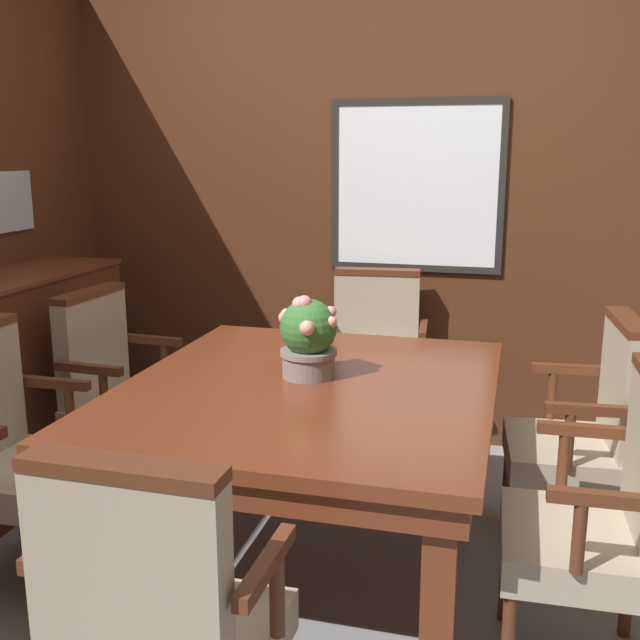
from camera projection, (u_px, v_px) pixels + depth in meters
name	position (u px, v px, depth m)	size (l,w,h in m)	color
ground_plane	(266.00, 598.00, 2.65)	(14.00, 14.00, 0.00)	gray
wall_back	(366.00, 212.00, 3.95)	(7.20, 0.08, 2.45)	#4C2816
dining_table	(309.00, 408.00, 2.70)	(1.30, 1.53, 0.73)	maroon
chair_right_near	(607.00, 513.00, 2.17)	(0.46, 0.54, 0.96)	#562B19
chair_head_near	(158.00, 622.00, 1.67)	(0.53, 0.45, 0.96)	#562B19
chair_left_near	(6.00, 445.00, 2.66)	(0.45, 0.53, 0.96)	#562B19
chair_head_far	(374.00, 356.00, 3.81)	(0.55, 0.49, 0.96)	#562B19
chair_left_far	(117.00, 387.00, 3.31)	(0.47, 0.54, 0.96)	#562B19
chair_right_far	(587.00, 428.00, 2.82)	(0.49, 0.55, 0.96)	#562B19
potted_plant	(308.00, 337.00, 2.73)	(0.23, 0.23, 0.31)	gray
sideboard_cabinet	(18.00, 384.00, 3.43)	(0.44, 1.23, 1.00)	#512816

